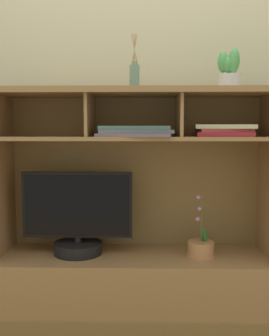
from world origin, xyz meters
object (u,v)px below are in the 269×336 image
object	(u,v)px
tv_monitor	(78,221)
potted_orchid	(201,248)
magazine_stack_left	(224,130)
diffuser_bottle	(134,76)
potted_succulent	(230,70)
magazine_stack_centre	(136,132)
media_console	(135,273)

from	to	relation	value
tv_monitor	potted_orchid	xyz separation A→B (m)	(0.66, -0.03, -0.14)
magazine_stack_left	diffuser_bottle	world-z (taller)	diffuser_bottle
magazine_stack_left	diffuser_bottle	size ratio (longest dim) A/B	1.13
tv_monitor	potted_succulent	bearing A→B (deg)	1.66
tv_monitor	magazine_stack_left	distance (m)	0.91
magazine_stack_centre	diffuser_bottle	size ratio (longest dim) A/B	1.45
potted_orchid	diffuser_bottle	distance (m)	0.97
media_console	magazine_stack_left	distance (m)	0.91
magazine_stack_left	tv_monitor	bearing A→B (deg)	178.52
tv_monitor	magazine_stack_left	xyz separation A→B (m)	(0.77, -0.02, 0.49)
potted_orchid	magazine_stack_centre	xyz separation A→B (m)	(-0.35, -0.02, 0.62)
tv_monitor	media_console	bearing A→B (deg)	3.49
magazine_stack_left	potted_succulent	bearing A→B (deg)	56.81
media_console	diffuser_bottle	size ratio (longest dim) A/B	5.43
magazine_stack_centre	potted_succulent	bearing A→B (deg)	8.27
media_console	tv_monitor	bearing A→B (deg)	-176.51
media_console	magazine_stack_centre	bearing A→B (deg)	-82.67
tv_monitor	potted_succulent	size ratio (longest dim) A/B	2.80
potted_orchid	magazine_stack_centre	world-z (taller)	magazine_stack_centre
media_console	magazine_stack_left	bearing A→B (deg)	-4.73
media_console	tv_monitor	size ratio (longest dim) A/B	2.59
media_console	diffuser_bottle	distance (m)	1.06
magazine_stack_centre	potted_succulent	size ratio (longest dim) A/B	1.93
media_console	potted_orchid	world-z (taller)	media_console
potted_orchid	potted_succulent	distance (m)	0.95
potted_orchid	diffuser_bottle	bearing A→B (deg)	175.07
media_console	potted_succulent	bearing A→B (deg)	0.53
diffuser_bottle	magazine_stack_left	bearing A→B (deg)	-2.85
potted_orchid	magazine_stack_centre	size ratio (longest dim) A/B	0.81
potted_succulent	tv_monitor	bearing A→B (deg)	-178.34
magazine_stack_left	potted_orchid	bearing A→B (deg)	-176.25
media_console	magazine_stack_centre	size ratio (longest dim) A/B	3.76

